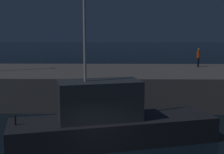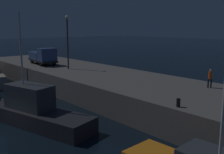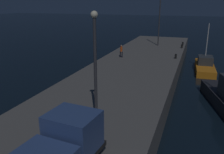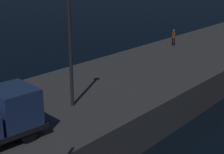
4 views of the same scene
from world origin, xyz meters
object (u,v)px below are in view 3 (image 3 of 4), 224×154
lamp_post_east (160,15)px  bollard_east (176,56)px  fishing_boat_blue (205,66)px  bollard_central (182,46)px  bollard_west (183,44)px  dockworker (121,50)px  lamp_post_west (95,58)px

lamp_post_east → bollard_east: bearing=-157.5°
fishing_boat_blue → bollard_central: size_ratio=13.39×
fishing_boat_blue → lamp_post_east: lamp_post_east is taller
lamp_post_east → bollard_west: (1.69, -4.08, -4.90)m
fishing_boat_blue → bollard_east: 6.25m
fishing_boat_blue → lamp_post_east: size_ratio=0.95×
lamp_post_east → dockworker: size_ratio=5.23×
fishing_boat_blue → bollard_east: (-4.34, 3.99, 2.06)m
lamp_post_east → bollard_central: bearing=-106.5°
lamp_post_west → bollard_east: (19.77, -3.32, -3.80)m
lamp_post_east → bollard_central: lamp_post_east is taller
dockworker → lamp_post_west: bearing=-167.9°
fishing_boat_blue → lamp_post_east: (5.07, 7.88, 6.94)m
dockworker → bollard_west: bearing=-29.9°
dockworker → bollard_west: dockworker is taller
bollard_west → bollard_east: (-11.11, 0.19, 0.02)m
bollard_west → bollard_central: bollard_central is taller
lamp_post_east → bollard_central: (-1.23, -4.14, -4.86)m
lamp_post_west → bollard_west: lamp_post_west is taller
fishing_boat_blue → dockworker: bearing=118.5°
lamp_post_east → bollard_east: 11.29m
fishing_boat_blue → bollard_east: fishing_boat_blue is taller
lamp_post_west → dockworker: bearing=12.1°
dockworker → bollard_west: size_ratio=3.02×
dockworker → lamp_post_east: bearing=-16.5°
fishing_boat_blue → bollard_west: size_ratio=15.07×
bollard_west → dockworker: bearing=150.1°
dockworker → bollard_east: 7.42m
bollard_east → dockworker: bearing=103.4°
fishing_boat_blue → lamp_post_east: bearing=57.2°
lamp_post_west → bollard_west: bearing=-6.5°
lamp_post_west → bollard_west: (30.88, -3.52, -3.82)m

